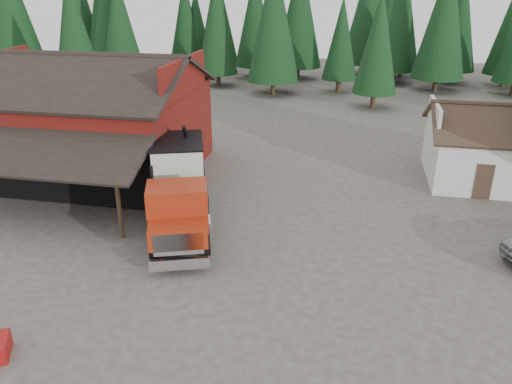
# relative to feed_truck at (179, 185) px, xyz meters

# --- Properties ---
(ground) EXTENTS (120.00, 120.00, 0.00)m
(ground) POSITION_rel_feed_truck_xyz_m (3.43, -4.03, -2.02)
(ground) COLOR #494239
(ground) RESTS_ON ground
(red_barn) EXTENTS (12.80, 13.63, 7.18)m
(red_barn) POSITION_rel_feed_truck_xyz_m (-7.57, 5.87, 0.68)
(red_barn) COLOR maroon
(red_barn) RESTS_ON ground
(farmhouse) EXTENTS (8.60, 6.42, 4.65)m
(farmhouse) POSITION_rel_feed_truck_xyz_m (16.43, 8.97, -0.35)
(farmhouse) COLOR silver
(farmhouse) RESTS_ON ground
(conifer_backdrop) EXTENTS (76.00, 16.00, 16.00)m
(conifer_backdrop) POSITION_rel_feed_truck_xyz_m (3.43, 37.97, -2.02)
(conifer_backdrop) COLOR black
(conifer_backdrop) RESTS_ON ground
(near_pine_a) EXTENTS (4.40, 4.40, 11.40)m
(near_pine_a) POSITION_rel_feed_truck_xyz_m (-18.57, 23.97, 4.38)
(near_pine_a) COLOR #382619
(near_pine_a) RESTS_ON ground
(near_pine_b) EXTENTS (3.96, 3.96, 10.40)m
(near_pine_b) POSITION_rel_feed_truck_xyz_m (9.43, 25.97, 3.87)
(near_pine_b) COLOR #382619
(near_pine_b) RESTS_ON ground
(near_pine_d) EXTENTS (5.28, 5.28, 13.40)m
(near_pine_d) POSITION_rel_feed_truck_xyz_m (-0.57, 29.97, 5.38)
(near_pine_d) COLOR #382619
(near_pine_d) RESTS_ON ground
(feed_truck) EXTENTS (5.50, 9.85, 4.31)m
(feed_truck) POSITION_rel_feed_truck_xyz_m (0.00, 0.00, 0.00)
(feed_truck) COLOR black
(feed_truck) RESTS_ON ground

